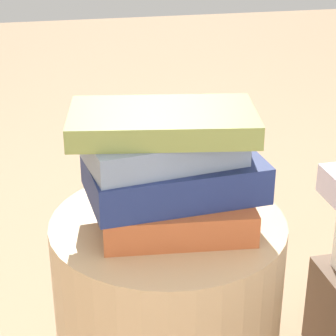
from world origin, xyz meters
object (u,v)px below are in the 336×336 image
at_px(book_rust, 174,206).
at_px(book_slate, 162,146).
at_px(book_navy, 174,176).
at_px(book_olive, 162,121).
at_px(side_table, 168,329).

height_order(book_rust, book_slate, book_slate).
xyz_separation_m(book_navy, book_olive, (0.02, -0.01, 0.10)).
xyz_separation_m(book_navy, book_slate, (0.02, -0.01, 0.05)).
distance_m(side_table, book_olive, 0.41).
relative_size(book_rust, book_slate, 1.00).
bearing_deg(book_navy, book_rust, -111.20).
distance_m(book_rust, book_slate, 0.12).
relative_size(book_rust, book_olive, 0.83).
xyz_separation_m(book_slate, book_olive, (-0.00, -0.00, 0.04)).
bearing_deg(book_slate, book_rust, 173.26).
height_order(book_rust, book_navy, book_navy).
relative_size(book_navy, book_olive, 0.96).
xyz_separation_m(book_rust, book_slate, (0.02, 0.00, 0.11)).
distance_m(book_slate, book_olive, 0.04).
distance_m(book_navy, book_olive, 0.10).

